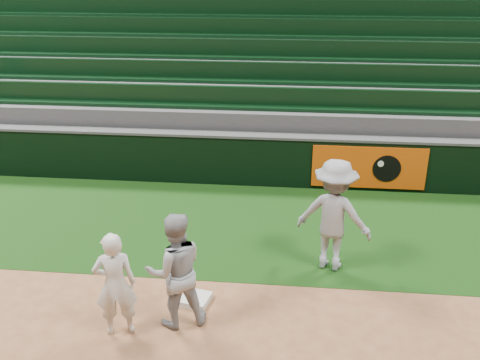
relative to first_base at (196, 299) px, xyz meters
name	(u,v)px	position (x,y,z in m)	size (l,w,h in m)	color
ground	(206,314)	(0.22, -0.30, -0.05)	(70.00, 70.00, 0.00)	brown
foul_grass	(229,224)	(0.22, 2.70, -0.04)	(36.00, 4.20, 0.01)	black
first_base	(196,299)	(0.00, 0.00, 0.00)	(0.43, 0.43, 0.10)	silver
first_baseman	(115,285)	(-0.97, -0.84, 0.77)	(0.60, 0.39, 1.63)	silver
baserunner	(175,270)	(-0.17, -0.52, 0.85)	(0.88, 0.68, 1.80)	#9C9FA6
base_coach	(334,215)	(2.19, 1.29, 0.96)	(1.30, 0.75, 2.01)	#9598A1
field_wall	(241,159)	(0.24, 4.89, 0.58)	(36.00, 0.45, 1.25)	black
stadium_seating	(253,81)	(0.21, 8.67, 1.65)	(36.00, 5.95, 5.10)	#3B3A3D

